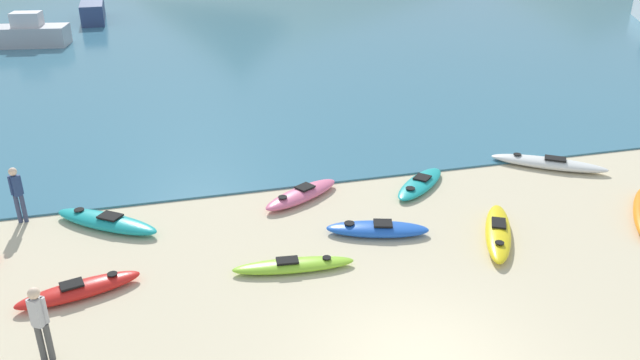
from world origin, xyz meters
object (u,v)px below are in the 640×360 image
object	(u,v)px
person_near_foreground	(40,320)
person_near_waterline	(17,191)
kayak_on_sand_3	(549,163)
moored_boat_2	(21,34)
kayak_on_sand_4	(377,229)
kayak_on_sand_6	(498,232)
kayak_on_sand_9	(420,184)
kayak_on_sand_2	(293,265)
moored_boat_1	(93,11)
kayak_on_sand_5	(79,290)
kayak_on_sand_0	(302,194)
kayak_on_sand_1	(106,221)

from	to	relation	value
person_near_foreground	person_near_waterline	bearing A→B (deg)	102.56
kayak_on_sand_3	moored_boat_2	distance (m)	30.03
kayak_on_sand_4	kayak_on_sand_6	size ratio (longest dim) A/B	0.91
kayak_on_sand_9	kayak_on_sand_2	bearing A→B (deg)	-143.54
person_near_foreground	moored_boat_1	size ratio (longest dim) A/B	0.29
kayak_on_sand_5	kayak_on_sand_6	bearing A→B (deg)	-0.33
kayak_on_sand_9	moored_boat_2	world-z (taller)	moored_boat_2
kayak_on_sand_2	kayak_on_sand_0	bearing A→B (deg)	73.69
kayak_on_sand_2	person_near_waterline	size ratio (longest dim) A/B	1.84
kayak_on_sand_2	kayak_on_sand_9	bearing A→B (deg)	36.46
kayak_on_sand_2	moored_boat_1	world-z (taller)	moored_boat_1
kayak_on_sand_4	kayak_on_sand_9	world-z (taller)	kayak_on_sand_4
kayak_on_sand_1	person_near_waterline	distance (m)	2.44
kayak_on_sand_9	person_near_foreground	distance (m)	11.10
kayak_on_sand_9	moored_boat_1	bearing A→B (deg)	109.66
kayak_on_sand_4	kayak_on_sand_6	bearing A→B (deg)	-18.41
kayak_on_sand_0	moored_boat_1	world-z (taller)	moored_boat_1
kayak_on_sand_6	person_near_foreground	world-z (taller)	person_near_foreground
kayak_on_sand_1	kayak_on_sand_2	size ratio (longest dim) A/B	1.02
kayak_on_sand_9	kayak_on_sand_4	bearing A→B (deg)	-133.06
kayak_on_sand_1	kayak_on_sand_5	world-z (taller)	kayak_on_sand_1
kayak_on_sand_0	kayak_on_sand_6	bearing A→B (deg)	-38.44
kayak_on_sand_3	person_near_waterline	bearing A→B (deg)	178.50
kayak_on_sand_3	kayak_on_sand_4	distance (m)	7.22
person_near_foreground	person_near_waterline	xyz separation A→B (m)	(-1.33, 5.97, -0.02)
kayak_on_sand_9	person_near_waterline	bearing A→B (deg)	176.29
kayak_on_sand_3	person_near_foreground	xyz separation A→B (m)	(-14.29, -5.56, 0.75)
person_near_waterline	moored_boat_2	xyz separation A→B (m)	(-3.43, 22.80, -0.18)
kayak_on_sand_6	moored_boat_1	distance (m)	36.19
kayak_on_sand_0	person_near_waterline	xyz separation A→B (m)	(-7.48, 0.60, 0.73)
kayak_on_sand_0	kayak_on_sand_4	world-z (taller)	kayak_on_sand_0
kayak_on_sand_4	person_near_foreground	distance (m)	8.15
kayak_on_sand_0	kayak_on_sand_1	world-z (taller)	kayak_on_sand_1
kayak_on_sand_0	kayak_on_sand_2	size ratio (longest dim) A/B	0.92
kayak_on_sand_1	person_near_waterline	world-z (taller)	person_near_waterline
kayak_on_sand_1	person_near_waterline	size ratio (longest dim) A/B	1.88
kayak_on_sand_3	kayak_on_sand_0	bearing A→B (deg)	-178.65
kayak_on_sand_2	kayak_on_sand_4	bearing A→B (deg)	23.95
kayak_on_sand_3	person_near_foreground	world-z (taller)	person_near_foreground
person_near_foreground	moored_boat_1	world-z (taller)	person_near_foreground
kayak_on_sand_4	moored_boat_1	size ratio (longest dim) A/B	0.49
person_near_waterline	kayak_on_sand_5	bearing A→B (deg)	-66.31
kayak_on_sand_1	kayak_on_sand_4	distance (m)	7.08
kayak_on_sand_4	moored_boat_2	xyz separation A→B (m)	(-12.32, 25.86, 0.57)
kayak_on_sand_5	person_near_waterline	distance (m)	4.39
moored_boat_2	kayak_on_sand_3	bearing A→B (deg)	-50.63
kayak_on_sand_4	person_near_waterline	size ratio (longest dim) A/B	1.74
kayak_on_sand_1	moored_boat_2	world-z (taller)	moored_boat_2
kayak_on_sand_5	kayak_on_sand_9	distance (m)	9.89
kayak_on_sand_3	kayak_on_sand_4	bearing A→B (deg)	-158.52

